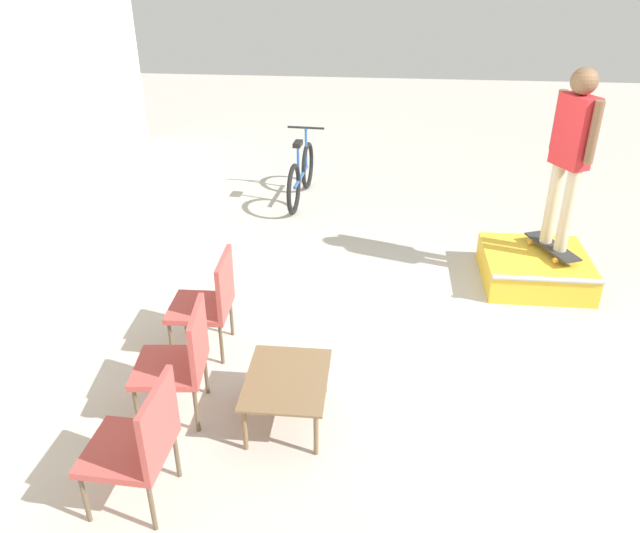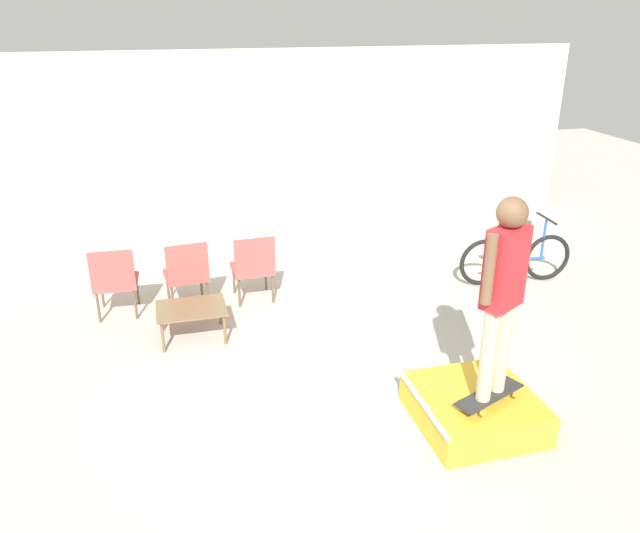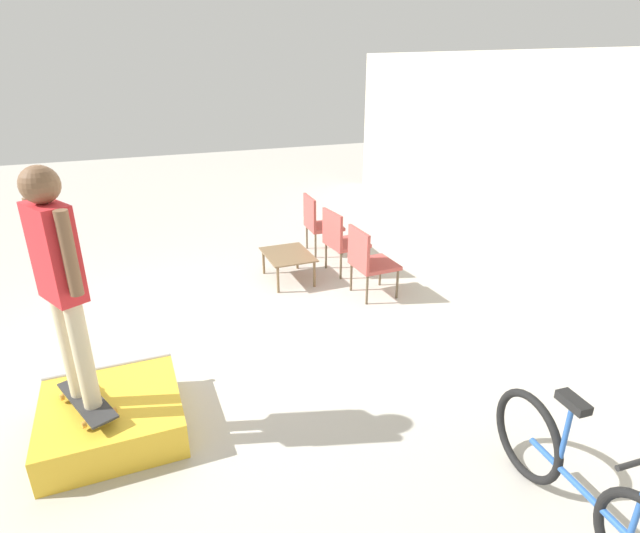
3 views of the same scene
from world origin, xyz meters
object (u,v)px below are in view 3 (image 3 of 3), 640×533
Objects in this scene: person_skater at (59,271)px; bicycle at (579,483)px; skate_ramp_box at (112,416)px; skateboard_on_ramp at (87,400)px; patio_chair_center at (341,239)px; patio_chair_right at (368,259)px; patio_chair_left at (318,222)px; coffee_table at (288,257)px.

person_skater is 3.75m from bicycle.
person_skater is 1.11× the size of bicycle.
bicycle is (2.08, 2.78, 0.20)m from skate_ramp_box.
skateboard_on_ramp is at bearing -120.51° from bicycle.
patio_chair_center is 0.56× the size of bicycle.
skate_ramp_box is 3.50m from patio_chair_right.
patio_chair_left is 1.72m from patio_chair_right.
coffee_table is (-2.41, 2.32, 0.19)m from skate_ramp_box.
patio_chair_center is at bearing -1.61° from patio_chair_right.
skate_ramp_box is at bearing 114.85° from patio_chair_right.
person_skater is 4.77m from patio_chair_left.
skate_ramp_box is at bearing 121.94° from patio_chair_center.
patio_chair_right is at bearing 88.43° from person_skater.
person_skater is at bearing 114.50° from patio_chair_right.
skateboard_on_ramp is 3.57m from bicycle.
bicycle reaches higher than skateboard_on_ramp.
patio_chair_right is (-1.55, 3.12, 0.36)m from skate_ramp_box.
patio_chair_left is 0.56× the size of bicycle.
person_skater is at bearing -45.15° from coffee_table.
skate_ramp_box is 1.17× the size of patio_chair_center.
bicycle reaches higher than patio_chair_center.
person_skater reaches higher than patio_chair_left.
patio_chair_right is at bearing 93.66° from skateboard_on_ramp.
person_skater is 1.98× the size of patio_chair_right.
bicycle is at bearing 179.04° from patio_chair_left.
person_skater is at bearing -157.41° from skateboard_on_ramp.
person_skater is at bearing 138.09° from patio_chair_left.
skateboard_on_ramp is 1.10m from person_skater.
person_skater is 1.98× the size of patio_chair_left.
bicycle is at bearing 53.21° from skate_ramp_box.
skate_ramp_box is 1.35m from person_skater.
skateboard_on_ramp is 0.41× the size of person_skater.
patio_chair_center is 4.50m from bicycle.
patio_chair_right is at bearing 178.87° from bicycle.
patio_chair_center is 0.85m from patio_chair_right.
skateboard_on_ramp is 0.46× the size of bicycle.
coffee_table is 0.86× the size of patio_chair_right.
bicycle reaches higher than coffee_table.
skate_ramp_box is 3.35m from coffee_table.
patio_chair_right is at bearing -177.36° from patio_chair_left.
bicycle is (2.03, 2.94, -1.14)m from person_skater.
coffee_table is (-2.46, 2.47, -1.15)m from person_skater.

